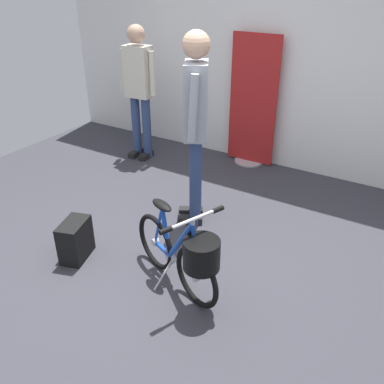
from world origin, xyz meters
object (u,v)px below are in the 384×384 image
floor_banner_stand (252,109)px  visitor_browsing (139,85)px  visitor_near_wall (196,119)px  backpack_on_floor (75,240)px  folding_bike_foreground (184,254)px

floor_banner_stand → visitor_browsing: (-1.28, -0.55, 0.23)m
visitor_near_wall → backpack_on_floor: bearing=-117.5°
visitor_near_wall → visitor_browsing: size_ratio=1.08×
floor_banner_stand → folding_bike_foreground: bearing=-76.4°
visitor_near_wall → visitor_browsing: 1.72m
folding_bike_foreground → backpack_on_floor: 1.05m
folding_bike_foreground → backpack_on_floor: (-1.03, -0.11, -0.19)m
floor_banner_stand → visitor_near_wall: (0.12, -1.54, 0.33)m
folding_bike_foreground → visitor_browsing: bearing=134.2°
floor_banner_stand → visitor_near_wall: 1.58m
visitor_browsing → backpack_on_floor: size_ratio=4.60×
floor_banner_stand → visitor_browsing: 1.41m
folding_bike_foreground → visitor_near_wall: size_ratio=0.55×
visitor_near_wall → folding_bike_foreground: bearing=-63.2°
folding_bike_foreground → visitor_browsing: size_ratio=0.59×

